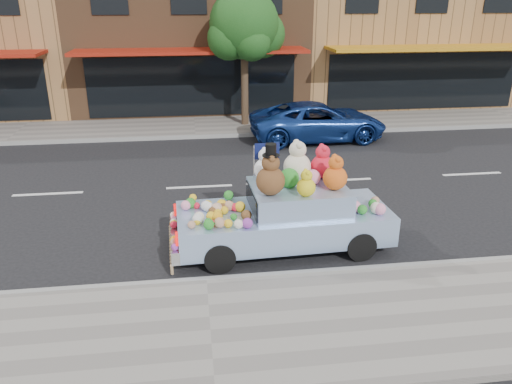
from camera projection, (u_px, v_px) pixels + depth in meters
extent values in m
plane|color=black|center=(199.00, 187.00, 13.71)|extent=(120.00, 120.00, 0.00)
cube|color=gray|center=(211.00, 333.00, 7.70)|extent=(60.00, 3.00, 0.12)
cube|color=gray|center=(195.00, 127.00, 19.68)|extent=(60.00, 3.00, 0.12)
cube|color=gray|center=(207.00, 281.00, 9.08)|extent=(60.00, 0.12, 0.13)
cube|color=gray|center=(196.00, 137.00, 18.30)|extent=(60.00, 0.12, 0.13)
cube|color=brown|center=(189.00, 27.00, 23.48)|extent=(10.00, 8.00, 7.00)
cube|color=black|center=(193.00, 86.00, 20.55)|extent=(8.50, 0.06, 2.40)
cube|color=maroon|center=(191.00, 51.00, 19.19)|extent=(9.00, 1.80, 0.12)
cube|color=#9C6F41|center=(392.00, 25.00, 24.71)|extent=(10.00, 8.00, 7.00)
cube|color=black|center=(423.00, 81.00, 21.78)|extent=(8.50, 0.06, 2.40)
cube|color=#C68617|center=(437.00, 48.00, 20.42)|extent=(9.00, 1.80, 0.12)
cylinder|color=#38281C|center=(245.00, 87.00, 19.36)|extent=(0.28, 0.28, 3.20)
sphere|color=#134214|center=(244.00, 24.00, 18.50)|extent=(2.60, 2.60, 2.60)
sphere|color=#134214|center=(262.00, 34.00, 19.01)|extent=(1.80, 1.80, 1.80)
sphere|color=#134214|center=(229.00, 38.00, 18.43)|extent=(1.60, 1.60, 1.60)
sphere|color=#134214|center=(252.00, 42.00, 18.20)|extent=(1.40, 1.40, 1.40)
sphere|color=#134214|center=(235.00, 31.00, 19.13)|extent=(1.60, 1.60, 1.60)
imported|color=navy|center=(318.00, 121.00, 17.95)|extent=(4.97, 2.45, 1.35)
cylinder|color=black|center=(361.00, 246.00, 9.85)|extent=(0.61, 0.22, 0.60)
cylinder|color=black|center=(336.00, 214.00, 11.28)|extent=(0.61, 0.22, 0.60)
cylinder|color=black|center=(220.00, 258.00, 9.41)|extent=(0.61, 0.22, 0.60)
cylinder|color=black|center=(212.00, 223.00, 10.83)|extent=(0.61, 0.22, 0.60)
cube|color=#97B5E1|center=(283.00, 223.00, 10.25)|extent=(4.36, 1.87, 0.60)
cube|color=#97B5E1|center=(298.00, 197.00, 10.10)|extent=(1.96, 1.57, 0.50)
cube|color=silver|center=(175.00, 238.00, 9.95)|extent=(0.23, 1.78, 0.26)
cube|color=red|center=(177.00, 239.00, 9.22)|extent=(0.07, 0.28, 0.16)
cube|color=red|center=(175.00, 210.00, 10.47)|extent=(0.07, 0.28, 0.16)
cube|color=black|center=(252.00, 201.00, 9.94)|extent=(0.09, 1.30, 0.40)
sphere|color=#573419|center=(270.00, 181.00, 9.48)|extent=(0.56, 0.56, 0.56)
sphere|color=#573419|center=(271.00, 163.00, 9.34)|extent=(0.35, 0.35, 0.35)
sphere|color=#573419|center=(272.00, 159.00, 9.19)|extent=(0.13, 0.13, 0.13)
sphere|color=#573419|center=(270.00, 155.00, 9.41)|extent=(0.13, 0.13, 0.13)
cylinder|color=black|center=(271.00, 155.00, 9.29)|extent=(0.33, 0.33, 0.02)
cylinder|color=black|center=(271.00, 150.00, 9.25)|extent=(0.21, 0.21, 0.22)
sphere|color=beige|center=(297.00, 167.00, 10.23)|extent=(0.57, 0.57, 0.57)
sphere|color=beige|center=(298.00, 150.00, 10.09)|extent=(0.35, 0.35, 0.35)
sphere|color=beige|center=(299.00, 146.00, 9.93)|extent=(0.13, 0.13, 0.13)
sphere|color=beige|center=(297.00, 142.00, 10.16)|extent=(0.13, 0.13, 0.13)
sphere|color=#C74F12|center=(335.00, 178.00, 9.74)|extent=(0.48, 0.48, 0.48)
sphere|color=#C74F12|center=(336.00, 163.00, 9.63)|extent=(0.30, 0.30, 0.30)
sphere|color=#C74F12|center=(338.00, 160.00, 9.50)|extent=(0.11, 0.11, 0.11)
sphere|color=#C74F12|center=(335.00, 157.00, 9.69)|extent=(0.11, 0.11, 0.11)
sphere|color=red|center=(322.00, 167.00, 10.38)|extent=(0.49, 0.49, 0.49)
sphere|color=red|center=(323.00, 152.00, 10.26)|extent=(0.30, 0.30, 0.30)
sphere|color=red|center=(324.00, 149.00, 10.13)|extent=(0.11, 0.11, 0.11)
sphere|color=red|center=(322.00, 146.00, 10.32)|extent=(0.11, 0.11, 0.11)
sphere|color=white|center=(265.00, 169.00, 10.23)|extent=(0.47, 0.47, 0.47)
sphere|color=white|center=(265.00, 155.00, 10.12)|extent=(0.29, 0.29, 0.29)
sphere|color=white|center=(266.00, 152.00, 10.00)|extent=(0.11, 0.11, 0.11)
sphere|color=white|center=(265.00, 150.00, 10.18)|extent=(0.11, 0.11, 0.11)
sphere|color=gold|center=(306.00, 187.00, 9.43)|extent=(0.36, 0.36, 0.36)
sphere|color=gold|center=(307.00, 176.00, 9.35)|extent=(0.22, 0.22, 0.22)
sphere|color=gold|center=(308.00, 173.00, 9.25)|extent=(0.09, 0.09, 0.09)
sphere|color=gold|center=(306.00, 171.00, 9.39)|extent=(0.09, 0.09, 0.09)
sphere|color=#237C21|center=(289.00, 178.00, 9.91)|extent=(0.40, 0.40, 0.40)
sphere|color=pink|center=(313.00, 177.00, 10.04)|extent=(0.32, 0.32, 0.32)
sphere|color=silver|center=(206.00, 206.00, 10.07)|extent=(0.21, 0.21, 0.21)
sphere|color=gold|center=(222.00, 205.00, 10.12)|extent=(0.22, 0.22, 0.22)
sphere|color=brown|center=(222.00, 206.00, 10.08)|extent=(0.18, 0.18, 0.18)
sphere|color=gold|center=(240.00, 207.00, 10.02)|extent=(0.21, 0.21, 0.21)
sphere|color=beige|center=(199.00, 217.00, 9.56)|extent=(0.21, 0.21, 0.21)
sphere|color=#812F90|center=(205.00, 205.00, 10.15)|extent=(0.18, 0.18, 0.18)
sphere|color=silver|center=(197.00, 219.00, 9.49)|extent=(0.20, 0.20, 0.20)
sphere|color=gold|center=(224.00, 210.00, 9.91)|extent=(0.16, 0.16, 0.16)
sphere|color=red|center=(212.00, 223.00, 9.36)|extent=(0.15, 0.15, 0.15)
sphere|color=pink|center=(228.00, 206.00, 10.10)|extent=(0.19, 0.19, 0.19)
sphere|color=gold|center=(218.00, 213.00, 9.77)|extent=(0.17, 0.17, 0.17)
sphere|color=#A5765A|center=(220.00, 223.00, 9.33)|extent=(0.20, 0.20, 0.20)
sphere|color=gold|center=(197.00, 221.00, 9.46)|extent=(0.14, 0.14, 0.14)
sphere|color=gold|center=(200.00, 218.00, 9.56)|extent=(0.16, 0.16, 0.16)
sphere|color=red|center=(235.00, 207.00, 10.05)|extent=(0.17, 0.17, 0.17)
sphere|color=brown|center=(246.00, 215.00, 9.64)|extent=(0.21, 0.21, 0.21)
sphere|color=#A5765A|center=(192.00, 225.00, 9.30)|extent=(0.16, 0.16, 0.16)
sphere|color=#237C21|center=(234.00, 217.00, 9.65)|extent=(0.14, 0.14, 0.14)
sphere|color=silver|center=(208.00, 207.00, 10.01)|extent=(0.21, 0.21, 0.21)
sphere|color=#812F90|center=(247.00, 223.00, 9.30)|extent=(0.20, 0.20, 0.20)
sphere|color=gold|center=(211.00, 216.00, 9.62)|extent=(0.19, 0.19, 0.19)
sphere|color=gold|center=(207.00, 205.00, 10.12)|extent=(0.20, 0.20, 0.20)
sphere|color=red|center=(197.00, 206.00, 10.18)|extent=(0.13, 0.13, 0.13)
sphere|color=#237C21|center=(208.00, 222.00, 9.41)|extent=(0.15, 0.15, 0.15)
sphere|color=gold|center=(193.00, 198.00, 10.54)|extent=(0.16, 0.16, 0.16)
sphere|color=#A5765A|center=(229.00, 206.00, 10.07)|extent=(0.21, 0.21, 0.21)
sphere|color=#237C21|center=(190.00, 203.00, 10.18)|extent=(0.22, 0.22, 0.22)
sphere|color=brown|center=(213.00, 211.00, 9.87)|extent=(0.17, 0.17, 0.17)
sphere|color=#812F90|center=(227.00, 205.00, 10.14)|extent=(0.17, 0.17, 0.17)
sphere|color=#237C21|center=(209.00, 224.00, 9.26)|extent=(0.20, 0.20, 0.20)
sphere|color=orange|center=(217.00, 216.00, 9.58)|extent=(0.21, 0.21, 0.21)
sphere|color=beige|center=(239.00, 224.00, 9.30)|extent=(0.18, 0.18, 0.18)
sphere|color=gold|center=(228.00, 223.00, 9.34)|extent=(0.17, 0.17, 0.17)
sphere|color=#237C21|center=(229.00, 195.00, 10.59)|extent=(0.21, 0.21, 0.21)
sphere|color=pink|center=(186.00, 205.00, 10.10)|extent=(0.20, 0.20, 0.20)
sphere|color=silver|center=(223.00, 206.00, 10.11)|extent=(0.17, 0.17, 0.17)
sphere|color=#D8A88C|center=(217.00, 208.00, 9.93)|extent=(0.22, 0.22, 0.22)
sphere|color=#A5765A|center=(175.00, 242.00, 9.33)|extent=(0.16, 0.16, 0.16)
sphere|color=#812F90|center=(174.00, 223.00, 10.12)|extent=(0.14, 0.14, 0.14)
sphere|color=orange|center=(175.00, 240.00, 9.39)|extent=(0.18, 0.18, 0.18)
sphere|color=#812F90|center=(175.00, 247.00, 9.18)|extent=(0.14, 0.14, 0.14)
sphere|color=gold|center=(174.00, 224.00, 10.06)|extent=(0.17, 0.17, 0.17)
sphere|color=red|center=(174.00, 224.00, 10.06)|extent=(0.16, 0.16, 0.16)
sphere|color=pink|center=(174.00, 218.00, 10.39)|extent=(0.12, 0.12, 0.12)
sphere|color=beige|center=(173.00, 215.00, 10.51)|extent=(0.14, 0.14, 0.14)
sphere|color=beige|center=(174.00, 222.00, 10.16)|extent=(0.15, 0.15, 0.15)
sphere|color=#237C21|center=(373.00, 203.00, 10.22)|extent=(0.18, 0.18, 0.18)
sphere|color=#237C21|center=(362.00, 210.00, 9.90)|extent=(0.20, 0.20, 0.20)
sphere|color=beige|center=(376.00, 208.00, 9.92)|extent=(0.24, 0.24, 0.24)
sphere|color=#A5765A|center=(375.00, 201.00, 10.34)|extent=(0.19, 0.19, 0.19)
sphere|color=pink|center=(380.00, 209.00, 9.87)|extent=(0.24, 0.24, 0.24)
sphere|color=pink|center=(355.00, 206.00, 10.01)|extent=(0.24, 0.24, 0.24)
cylinder|color=#997A54|center=(172.00, 270.00, 9.25)|extent=(0.06, 0.06, 0.17)
sphere|color=#997A54|center=(172.00, 266.00, 9.21)|extent=(0.07, 0.07, 0.07)
cylinder|color=#997A54|center=(172.00, 267.00, 9.37)|extent=(0.06, 0.06, 0.17)
sphere|color=#997A54|center=(172.00, 262.00, 9.33)|extent=(0.07, 0.07, 0.07)
cylinder|color=#997A54|center=(172.00, 263.00, 9.49)|extent=(0.06, 0.06, 0.17)
sphere|color=#997A54|center=(171.00, 259.00, 9.45)|extent=(0.07, 0.07, 0.07)
cylinder|color=#997A54|center=(172.00, 260.00, 9.61)|extent=(0.06, 0.06, 0.17)
sphere|color=#997A54|center=(171.00, 256.00, 9.57)|extent=(0.07, 0.07, 0.07)
cylinder|color=#997A54|center=(172.00, 257.00, 9.73)|extent=(0.06, 0.06, 0.17)
sphere|color=#997A54|center=(171.00, 252.00, 9.69)|extent=(0.07, 0.07, 0.07)
cylinder|color=#997A54|center=(171.00, 253.00, 9.85)|extent=(0.06, 0.06, 0.17)
sphere|color=#997A54|center=(171.00, 249.00, 9.81)|extent=(0.07, 0.07, 0.07)
cylinder|color=#997A54|center=(171.00, 250.00, 9.97)|extent=(0.06, 0.06, 0.17)
sphere|color=#997A54|center=(171.00, 246.00, 9.93)|extent=(0.07, 0.07, 0.07)
cylinder|color=#997A54|center=(171.00, 247.00, 10.09)|extent=(0.06, 0.06, 0.17)
sphere|color=#997A54|center=(171.00, 243.00, 10.05)|extent=(0.07, 0.07, 0.07)
cylinder|color=#997A54|center=(171.00, 244.00, 10.21)|extent=(0.06, 0.06, 0.17)
sphere|color=#997A54|center=(171.00, 240.00, 10.17)|extent=(0.07, 0.07, 0.07)
cylinder|color=#997A54|center=(171.00, 241.00, 10.33)|extent=(0.06, 0.06, 0.17)
sphere|color=#997A54|center=(171.00, 237.00, 10.29)|extent=(0.07, 0.07, 0.07)
cylinder|color=#997A54|center=(171.00, 239.00, 10.45)|extent=(0.06, 0.06, 0.17)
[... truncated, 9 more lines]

